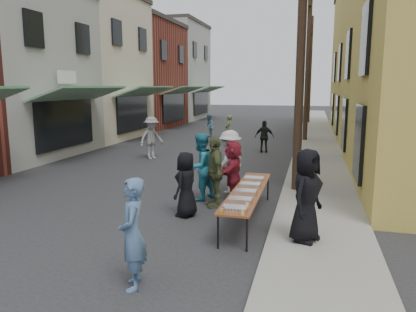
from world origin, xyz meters
The scene contains 27 objects.
ground centered at (0.00, 0.00, 0.00)m, with size 120.00×120.00×0.00m, color #28282B.
sidewalk centered at (5.00, 15.00, 0.05)m, with size 2.20×60.00×0.10m, color gray.
storefront_row centered at (-10.00, 14.96, 4.12)m, with size 8.00×37.00×9.00m.
utility_pole_near centered at (4.30, 3.00, 4.50)m, with size 0.26×0.26×9.00m, color #2D2116.
utility_pole_mid centered at (4.30, 15.00, 4.50)m, with size 0.26×0.26×9.00m, color #2D2116.
utility_pole_far centered at (4.30, 27.00, 4.50)m, with size 0.26×0.26×9.00m, color #2D2116.
serving_table centered at (3.28, 0.00, 0.71)m, with size 0.70×4.00×0.75m.
catering_tray_sausage centered at (3.28, -1.65, 0.79)m, with size 0.50×0.33×0.08m, color maroon.
catering_tray_foil_b centered at (3.28, -1.00, 0.79)m, with size 0.50×0.33×0.08m, color #B2B2B7.
catering_tray_buns centered at (3.28, -0.30, 0.79)m, with size 0.50×0.33×0.08m, color tan.
catering_tray_foil_d centered at (3.28, 0.40, 0.79)m, with size 0.50×0.33×0.08m, color #B2B2B7.
catering_tray_buns_end centered at (3.28, 1.10, 0.79)m, with size 0.50×0.33×0.08m, color tan.
condiment_jar_a centered at (3.06, -1.95, 0.79)m, with size 0.07×0.07×0.08m, color #A57F26.
condiment_jar_b centered at (3.06, -1.85, 0.79)m, with size 0.07×0.07×0.08m, color #A57F26.
condiment_jar_c centered at (3.06, -1.75, 0.79)m, with size 0.07×0.07×0.08m, color #A57F26.
cup_stack centered at (3.48, -1.90, 0.81)m, with size 0.08×0.08×0.12m, color tan.
guest_front_a centered at (1.75, -0.05, 0.81)m, with size 0.79×0.52×1.63m, color black.
guest_front_b centered at (2.03, -3.76, 0.91)m, with size 0.66×0.43×1.81m, color #4D6B95.
guest_front_c centered at (1.69, 1.47, 0.96)m, with size 0.93×0.73×1.92m, color teal.
guest_front_d centered at (2.34, 2.46, 0.96)m, with size 1.24×0.71×1.91m, color silver.
guest_front_e centered at (2.24, 0.94, 0.96)m, with size 1.12×0.47×1.91m, color #4E5632.
guest_queue_back centered at (2.60, 1.63, 0.86)m, with size 1.59×0.51×1.72m, color maroon.
server centered at (4.66, -1.25, 1.05)m, with size 0.93×0.60×1.90m, color black.
passerby_left centered at (-2.19, 7.30, 0.94)m, with size 1.22×0.70×1.88m, color gray.
passerby_mid centered at (2.47, 10.30, 0.78)m, with size 0.92×0.38×1.57m, color black.
passerby_right centered at (0.17, 12.80, 0.81)m, with size 0.59×0.39×1.62m, color #5D6B3E.
passerby_far centered at (-1.64, 15.37, 0.73)m, with size 0.71×0.56×1.47m, color teal.
Camera 1 is at (4.73, -9.37, 3.22)m, focal length 35.00 mm.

